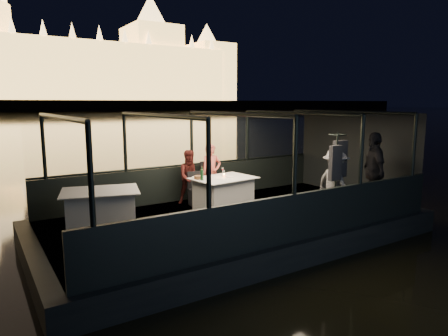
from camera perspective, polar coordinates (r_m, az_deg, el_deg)
river_water at (r=87.50m, az=-29.26°, el=6.13°), size 500.00×500.00×0.00m
boat_hull at (r=9.30m, az=1.34°, el=-9.81°), size 8.60×4.40×1.00m
boat_deck at (r=9.16m, az=1.35°, el=-6.97°), size 8.00×4.00×0.04m
gunwale_port at (r=10.72m, az=-4.58°, el=-2.00°), size 8.00×0.08×0.90m
gunwale_starboard at (r=7.51m, az=9.91°, el=-7.04°), size 8.00×0.08×0.90m
cabin_glass_port at (r=10.56m, az=-4.66°, el=4.14°), size 8.00×0.02×1.40m
cabin_glass_starboard at (r=7.27m, az=10.16°, el=1.69°), size 8.00×0.02×1.40m
cabin_roof_glass at (r=8.79m, az=1.41°, el=7.70°), size 8.00×4.00×0.02m
end_wall_fore at (r=7.50m, az=-25.01°, el=-2.30°), size 0.02×4.00×2.30m
end_wall_aft at (r=11.58m, az=18.09°, el=1.93°), size 0.02×4.00×2.30m
canopy_ribs at (r=8.90m, az=1.38°, el=0.28°), size 8.00×4.00×2.30m
dining_table_central at (r=9.67m, az=-0.07°, el=-3.61°), size 1.57×1.22×0.77m
dining_table_aft at (r=8.53m, az=-17.15°, el=-5.78°), size 1.74×1.45×0.80m
chair_port_left at (r=9.97m, az=-3.75°, el=-2.85°), size 0.43×0.43×0.83m
chair_port_right at (r=10.45m, az=-1.62°, el=-2.27°), size 0.54×0.54×1.01m
coat_stand at (r=8.97m, az=15.66°, el=-1.61°), size 0.60×0.51×1.93m
person_woman_coral at (r=10.35m, az=-1.81°, el=-0.69°), size 0.57×0.40×1.50m
person_man_maroon at (r=10.10m, az=-4.79°, el=-0.96°), size 0.77×0.67×1.38m
passenger_stripe at (r=9.21m, az=15.63°, el=-1.65°), size 0.65×1.05×1.55m
passenger_dark at (r=10.17m, az=20.51°, el=-0.89°), size 0.98×1.18×1.87m
wine_bottle at (r=9.25m, az=-3.17°, el=-0.86°), size 0.08×0.08×0.32m
bread_basket at (r=9.42m, az=-3.65°, el=-1.36°), size 0.27×0.27×0.08m
amber_candle at (r=9.65m, az=-0.01°, el=-1.09°), size 0.07×0.07×0.08m
plate_near at (r=9.67m, az=0.91°, el=-1.25°), size 0.25×0.25×0.01m
plate_far at (r=9.63m, az=-3.87°, el=-1.32°), size 0.32×0.32×0.02m
wine_glass_white at (r=9.33m, az=-3.09°, el=-1.12°), size 0.09×0.09×0.20m
wine_glass_red at (r=9.85m, az=-0.20°, el=-0.54°), size 0.07×0.07×0.19m
wine_glass_empty at (r=9.52m, az=-0.02°, el=-0.89°), size 0.08×0.08×0.19m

